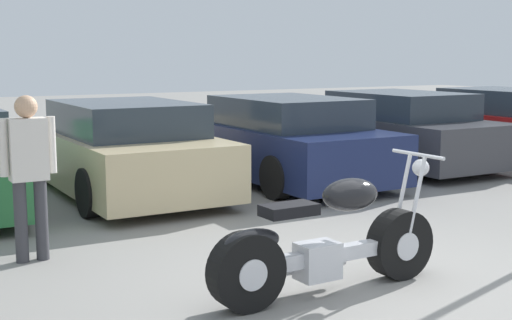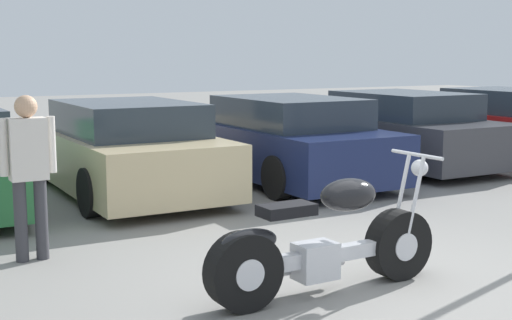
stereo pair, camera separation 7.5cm
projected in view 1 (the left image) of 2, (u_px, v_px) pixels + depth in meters
name	position (u px, v px, depth m)	size (l,w,h in m)	color
ground_plane	(371.00, 281.00, 6.16)	(60.00, 60.00, 0.00)	gray
motorcycle	(326.00, 244.00, 5.80)	(2.17, 0.62, 1.10)	black
parked_car_champagne	(121.00, 150.00, 10.04)	(1.90, 4.38, 1.30)	#C6B284
parked_car_navy	(280.00, 141.00, 11.11)	(1.90, 4.38, 1.30)	#19234C
parked_car_dark_grey	(392.00, 131.00, 12.59)	(1.90, 4.38, 1.30)	#3D3D42
parked_car_red	(500.00, 125.00, 13.66)	(1.90, 4.38, 1.30)	red
person_standing	(29.00, 165.00, 6.65)	(0.52, 0.21, 1.57)	#38383D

